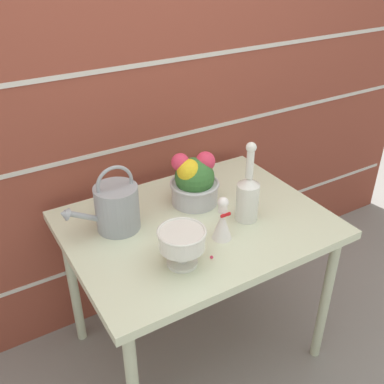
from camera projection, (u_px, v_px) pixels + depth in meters
The scene contains 9 objects.
ground_plane at pixel (196, 345), 2.22m from camera, with size 12.00×12.00×0.00m, color gray.
brick_wall at pixel (141, 103), 2.02m from camera, with size 3.60×0.08×2.20m.
patio_table at pixel (197, 236), 1.88m from camera, with size 1.05×0.80×0.74m.
watering_can at pixel (116, 207), 1.76m from camera, with size 0.32×0.17×0.28m.
crystal_pedestal_bowl at pixel (182, 241), 1.56m from camera, with size 0.17×0.17×0.15m.
flower_planter at pixel (194, 181), 1.92m from camera, with size 0.21×0.21×0.24m.
glass_decanter at pixel (248, 195), 1.80m from camera, with size 0.09×0.09×0.35m.
figurine_vase at pixel (222, 222), 1.71m from camera, with size 0.08×0.08×0.18m.
fallen_petal at pixel (212, 257), 1.64m from camera, with size 0.01×0.01×0.01m.
Camera 1 is at (-0.80, -1.30, 1.79)m, focal length 42.00 mm.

